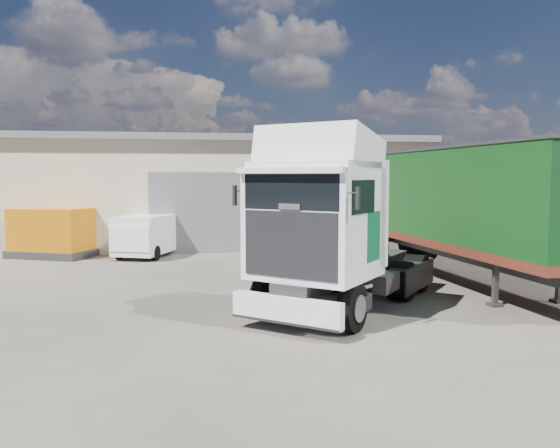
{
  "coord_description": "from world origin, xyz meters",
  "views": [
    {
      "loc": [
        -1.77,
        -14.37,
        3.41
      ],
      "look_at": [
        0.77,
        3.0,
        1.88
      ],
      "focal_mm": 35.0,
      "sensor_mm": 36.0,
      "label": 1
    }
  ],
  "objects": [
    {
      "name": "box_trailer",
      "position": [
        6.52,
        3.07,
        2.63
      ],
      "size": [
        3.74,
        13.16,
        4.32
      ],
      "rotation": [
        0.0,
        0.0,
        0.08
      ],
      "color": "#2D2D30",
      "rests_on": "ground"
    },
    {
      "name": "tractor_unit",
      "position": [
        1.42,
        -1.32,
        1.93
      ],
      "size": [
        6.23,
        6.82,
        4.58
      ],
      "rotation": [
        0.0,
        0.0,
        -0.68
      ],
      "color": "black",
      "rests_on": "ground"
    },
    {
      "name": "brick_boundary_wall",
      "position": [
        11.5,
        6.0,
        1.25
      ],
      "size": [
        0.35,
        26.0,
        2.5
      ],
      "primitive_type": "cube",
      "color": "brown",
      "rests_on": "ground"
    },
    {
      "name": "warehouse",
      "position": [
        -6.0,
        16.0,
        2.66
      ],
      "size": [
        30.6,
        12.6,
        5.42
      ],
      "color": "beige",
      "rests_on": "ground"
    },
    {
      "name": "ground",
      "position": [
        0.0,
        0.0,
        0.0
      ],
      "size": [
        120.0,
        120.0,
        0.0
      ],
      "primitive_type": "plane",
      "color": "black",
      "rests_on": "ground"
    },
    {
      "name": "orange_skip",
      "position": [
        -8.0,
        9.8,
        0.9
      ],
      "size": [
        3.85,
        3.18,
        2.07
      ],
      "rotation": [
        0.0,
        0.0,
        -0.39
      ],
      "color": "#2D2D30",
      "rests_on": "ground"
    },
    {
      "name": "panel_van",
      "position": [
        -3.91,
        9.63,
        0.92
      ],
      "size": [
        3.13,
        4.67,
        1.77
      ],
      "rotation": [
        0.0,
        0.0,
        -0.35
      ],
      "color": "black",
      "rests_on": "ground"
    }
  ]
}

